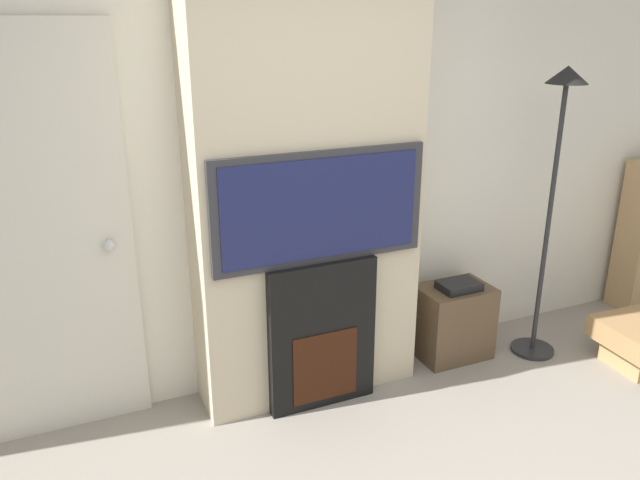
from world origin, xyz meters
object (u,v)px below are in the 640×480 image
Objects in this scene: floor_lamp at (556,163)px; media_stand at (453,320)px; fireplace at (320,334)px; television at (320,207)px.

floor_lamp is 3.46× the size of media_stand.
fireplace is at bearing -172.68° from media_stand.
television is 1.35m from media_stand.
television is 0.64× the size of floor_lamp.
fireplace is 1.01m from media_stand.
television reaches higher than fireplace.
media_stand is (-0.52, 0.18, -1.01)m from floor_lamp.
television is 2.22× the size of media_stand.
fireplace is 1.63× the size of media_stand.
floor_lamp is at bearing -2.01° from fireplace.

